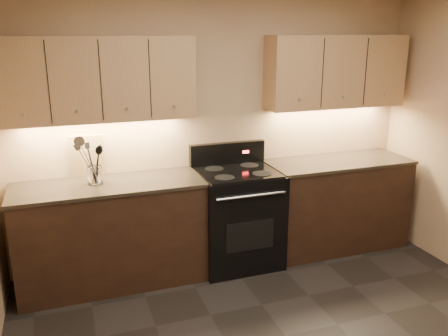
{
  "coord_description": "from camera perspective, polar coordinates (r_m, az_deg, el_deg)",
  "views": [
    {
      "loc": [
        -1.44,
        -2.27,
        2.19
      ],
      "look_at": [
        -0.13,
        1.45,
        1.04
      ],
      "focal_mm": 38.0,
      "sensor_mm": 36.0,
      "label": 1
    }
  ],
  "objects": [
    {
      "name": "black_turner",
      "position": [
        4.13,
        -15.3,
        0.69
      ],
      "size": [
        0.15,
        0.19,
        0.37
      ],
      "primitive_type": null,
      "rotation": [
        -0.29,
        -0.03,
        0.39
      ],
      "color": "black",
      "rests_on": "utensil_crock"
    },
    {
      "name": "stove",
      "position": [
        4.57,
        1.58,
        -5.79
      ],
      "size": [
        0.76,
        0.68,
        1.14
      ],
      "color": "black",
      "rests_on": "ground"
    },
    {
      "name": "wall_back",
      "position": [
        4.59,
        -0.7,
        5.05
      ],
      "size": [
        4.0,
        0.04,
        2.6
      ],
      "primitive_type": "cube",
      "color": "tan",
      "rests_on": "ground"
    },
    {
      "name": "counter_right",
      "position": [
        5.06,
        13.26,
        -4.16
      ],
      "size": [
        1.46,
        0.62,
        0.93
      ],
      "color": "black",
      "rests_on": "ground"
    },
    {
      "name": "utensil_crock",
      "position": [
        4.19,
        -15.27,
        -0.86
      ],
      "size": [
        0.15,
        0.15,
        0.15
      ],
      "color": "white",
      "rests_on": "counter_left"
    },
    {
      "name": "steel_spatula",
      "position": [
        4.16,
        -15.16,
        0.96
      ],
      "size": [
        0.24,
        0.1,
        0.38
      ],
      "primitive_type": null,
      "rotation": [
        0.03,
        -0.43,
        -0.13
      ],
      "color": "silver",
      "rests_on": "utensil_crock"
    },
    {
      "name": "counter_left",
      "position": [
        4.34,
        -13.36,
        -7.65
      ],
      "size": [
        1.62,
        0.62,
        0.93
      ],
      "color": "black",
      "rests_on": "ground"
    },
    {
      "name": "wooden_spoon",
      "position": [
        4.15,
        -15.67,
        0.54
      ],
      "size": [
        0.15,
        0.08,
        0.33
      ],
      "primitive_type": null,
      "rotation": [
        -0.01,
        0.27,
        0.15
      ],
      "color": "tan",
      "rests_on": "utensil_crock"
    },
    {
      "name": "outlet_plate",
      "position": [
        4.4,
        -16.93,
        1.42
      ],
      "size": [
        0.08,
        0.01,
        0.12
      ],
      "primitive_type": "cube",
      "color": "#B2B5BA",
      "rests_on": "wall_back"
    },
    {
      "name": "black_spoon",
      "position": [
        4.18,
        -15.38,
        0.77
      ],
      "size": [
        0.11,
        0.17,
        0.35
      ],
      "primitive_type": null,
      "rotation": [
        0.34,
        0.14,
        0.01
      ],
      "color": "black",
      "rests_on": "utensil_crock"
    },
    {
      "name": "upper_cab_right",
      "position": [
        4.9,
        13.33,
        11.23
      ],
      "size": [
        1.44,
        0.3,
        0.7
      ],
      "primitive_type": "cube",
      "color": "tan",
      "rests_on": "wall_back"
    },
    {
      "name": "steel_skimmer",
      "position": [
        4.13,
        -15.03,
        1.03
      ],
      "size": [
        0.23,
        0.14,
        0.42
      ],
      "primitive_type": null,
      "rotation": [
        -0.11,
        -0.36,
        -0.04
      ],
      "color": "silver",
      "rests_on": "utensil_crock"
    },
    {
      "name": "cutting_board",
      "position": [
        4.37,
        -16.21,
        1.41
      ],
      "size": [
        0.31,
        0.09,
        0.39
      ],
      "primitive_type": "cube",
      "rotation": [
        0.14,
        0.0,
        -0.06
      ],
      "color": "tan",
      "rests_on": "counter_left"
    },
    {
      "name": "upper_cab_left",
      "position": [
        4.15,
        -14.81,
        10.3
      ],
      "size": [
        1.6,
        0.3,
        0.7
      ],
      "primitive_type": "cube",
      "color": "tan",
      "rests_on": "wall_back"
    }
  ]
}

